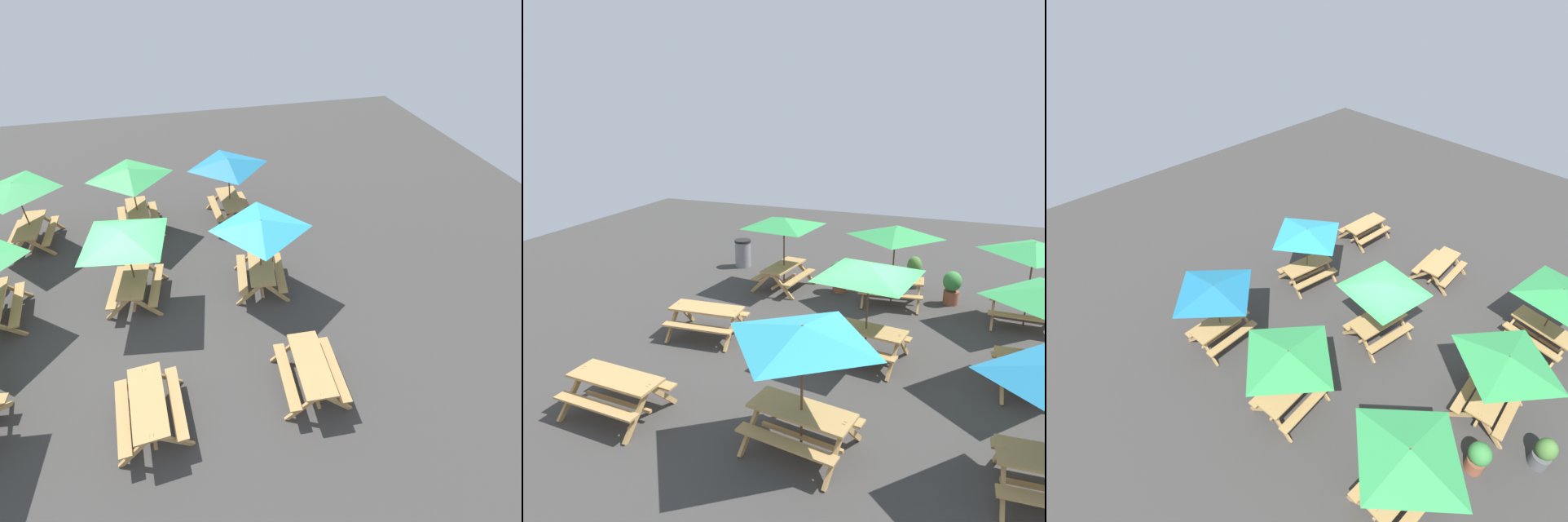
% 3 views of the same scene
% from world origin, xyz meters
% --- Properties ---
extents(ground_plane, '(31.46, 31.46, 0.00)m').
position_xyz_m(ground_plane, '(0.00, 0.00, 0.00)').
color(ground_plane, '#3D3A38').
rests_on(ground_plane, ground).
extents(picnic_table_0, '(2.81, 2.81, 2.34)m').
position_xyz_m(picnic_table_0, '(3.26, -3.65, 1.99)').
color(picnic_table_0, tan).
rests_on(picnic_table_0, ground).
extents(picnic_table_1, '(2.27, 2.27, 2.34)m').
position_xyz_m(picnic_table_1, '(0.10, 3.56, 1.99)').
color(picnic_table_1, tan).
rests_on(picnic_table_1, ground).
extents(picnic_table_2, '(2.80, 2.80, 2.34)m').
position_xyz_m(picnic_table_2, '(-0.19, 0.02, 1.99)').
color(picnic_table_2, tan).
rests_on(picnic_table_2, ground).
extents(picnic_table_3, '(2.12, 2.12, 2.34)m').
position_xyz_m(picnic_table_3, '(-3.82, 3.37, 1.99)').
color(picnic_table_3, tan).
rests_on(picnic_table_3, ground).
extents(picnic_table_4, '(2.06, 2.06, 2.34)m').
position_xyz_m(picnic_table_4, '(-3.71, -3.31, 1.99)').
color(picnic_table_4, tan).
rests_on(picnic_table_4, ground).
extents(picnic_table_5, '(1.88, 1.62, 0.81)m').
position_xyz_m(picnic_table_5, '(3.72, 3.84, 0.56)').
color(picnic_table_5, tan).
rests_on(picnic_table_5, ground).
extents(picnic_table_6, '(1.90, 1.65, 0.81)m').
position_xyz_m(picnic_table_6, '(3.80, 0.28, 0.56)').
color(picnic_table_6, tan).
rests_on(picnic_table_6, ground).
extents(picnic_table_7, '(2.18, 2.18, 2.34)m').
position_xyz_m(picnic_table_7, '(-3.83, 0.12, 1.99)').
color(picnic_table_7, tan).
rests_on(picnic_table_7, ground).
extents(picnic_table_8, '(2.20, 2.20, 2.34)m').
position_xyz_m(picnic_table_8, '(-0.14, -3.65, 1.99)').
color(picnic_table_8, tan).
rests_on(picnic_table_8, ground).
extents(potted_plant_0, '(0.64, 0.64, 0.98)m').
position_xyz_m(potted_plant_0, '(1.52, -4.00, 0.57)').
color(potted_plant_0, '#935138').
rests_on(potted_plant_0, ground).
extents(potted_plant_1, '(0.46, 0.46, 1.02)m').
position_xyz_m(potted_plant_1, '(-0.56, -5.24, 0.52)').
color(potted_plant_1, '#59595B').
rests_on(potted_plant_1, ground).
extents(potted_plant_2, '(0.53, 0.53, 0.99)m').
position_xyz_m(potted_plant_2, '(-1.79, -4.21, 0.54)').
color(potted_plant_2, '#935138').
rests_on(potted_plant_2, ground).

